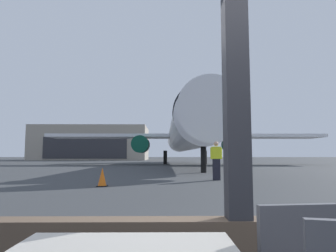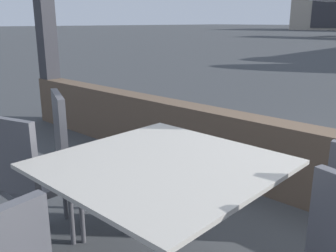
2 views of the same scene
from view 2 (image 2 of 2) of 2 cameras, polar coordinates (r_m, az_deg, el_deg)
name	(u,v)px [view 2 (image 2 of 2)]	position (r m, az deg, el deg)	size (l,w,h in m)	color
dining_table	(162,212)	(1.79, -0.89, -13.08)	(0.96, 0.96, 0.74)	#ADA89E
cafe_chair_aisle_left	(77,151)	(2.45, -13.76, -3.76)	(0.51, 0.51, 0.93)	#4C4C51
cafe_chair_side_extra	(25,175)	(2.24, -21.10, -7.08)	(0.47, 0.47, 0.88)	#4C4C51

